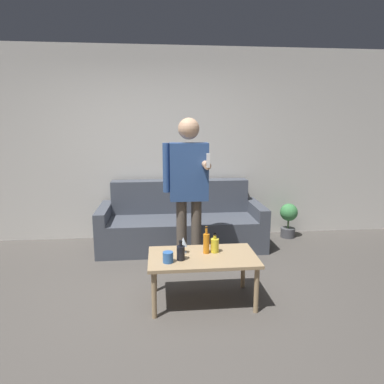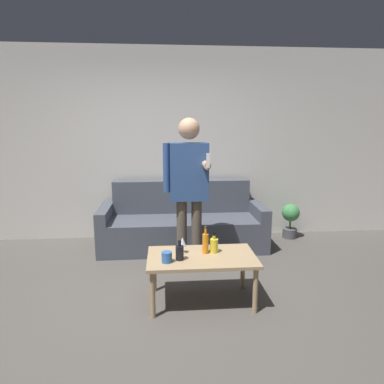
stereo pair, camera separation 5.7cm
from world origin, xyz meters
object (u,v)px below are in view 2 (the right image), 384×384
(couch, at_px, (183,223))
(coffee_table, at_px, (202,261))
(person_standing_front, at_px, (189,183))
(bottle_orange, at_px, (180,252))

(couch, distance_m, coffee_table, 1.56)
(couch, relative_size, person_standing_front, 1.28)
(bottle_orange, distance_m, person_standing_front, 0.92)
(couch, bearing_deg, person_standing_front, -88.52)
(bottle_orange, bearing_deg, coffee_table, 20.74)
(bottle_orange, height_order, person_standing_front, person_standing_front)
(couch, bearing_deg, bottle_orange, -94.06)
(couch, height_order, bottle_orange, couch)
(coffee_table, bearing_deg, couch, 93.37)
(coffee_table, relative_size, bottle_orange, 5.57)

